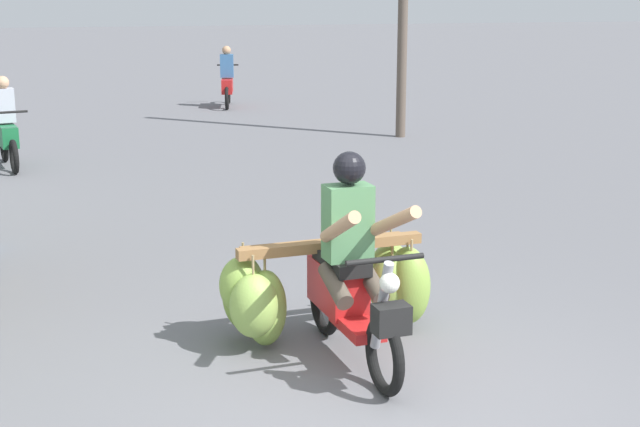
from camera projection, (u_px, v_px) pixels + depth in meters
ground_plane at (388, 418)px, 5.99m from camera, size 120.00×120.00×0.00m
motorbike_main_loaded at (335, 284)px, 7.13m from camera, size 1.76×1.86×1.58m
motorbike_distant_ahead_left at (7, 131)px, 14.15m from camera, size 0.59×1.60×1.40m
motorbike_distant_ahead_right at (227, 82)px, 21.15m from camera, size 0.55×1.61×1.40m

